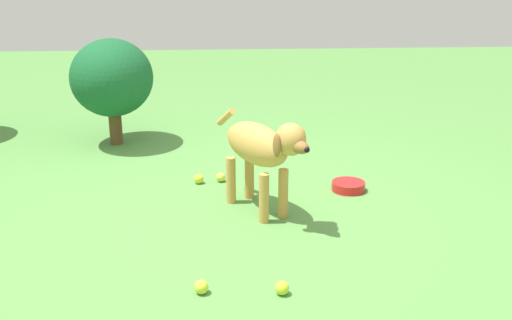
# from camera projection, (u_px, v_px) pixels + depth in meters

# --- Properties ---
(ground) EXTENTS (14.00, 14.00, 0.00)m
(ground) POSITION_uv_depth(u_px,v_px,m) (219.00, 220.00, 3.52)
(ground) COLOR #548C42
(dog) EXTENTS (0.81, 0.52, 0.62)m
(dog) POSITION_uv_depth(u_px,v_px,m) (261.00, 148.00, 3.50)
(dog) COLOR #C69347
(dog) RESTS_ON ground
(tennis_ball_0) EXTENTS (0.07, 0.07, 0.07)m
(tennis_ball_0) POSITION_uv_depth(u_px,v_px,m) (221.00, 177.00, 4.11)
(tennis_ball_0) COLOR #C5D741
(tennis_ball_0) RESTS_ON ground
(tennis_ball_1) EXTENTS (0.07, 0.07, 0.07)m
(tennis_ball_1) POSITION_uv_depth(u_px,v_px,m) (198.00, 179.00, 4.08)
(tennis_ball_1) COLOR #C4D12E
(tennis_ball_1) RESTS_ON ground
(tennis_ball_2) EXTENTS (0.07, 0.07, 0.07)m
(tennis_ball_2) POSITION_uv_depth(u_px,v_px,m) (201.00, 287.00, 2.74)
(tennis_ball_2) COLOR #C5D937
(tennis_ball_2) RESTS_ON ground
(tennis_ball_3) EXTENTS (0.07, 0.07, 0.07)m
(tennis_ball_3) POSITION_uv_depth(u_px,v_px,m) (282.00, 288.00, 2.73)
(tennis_ball_3) COLOR #C2DE2F
(tennis_ball_3) RESTS_ON ground
(water_bowl) EXTENTS (0.22, 0.22, 0.06)m
(water_bowl) POSITION_uv_depth(u_px,v_px,m) (348.00, 186.00, 3.96)
(water_bowl) COLOR red
(water_bowl) RESTS_ON ground
(shrub_near) EXTENTS (0.73, 0.66, 0.87)m
(shrub_near) POSITION_uv_depth(u_px,v_px,m) (112.00, 78.00, 4.80)
(shrub_near) COLOR brown
(shrub_near) RESTS_ON ground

